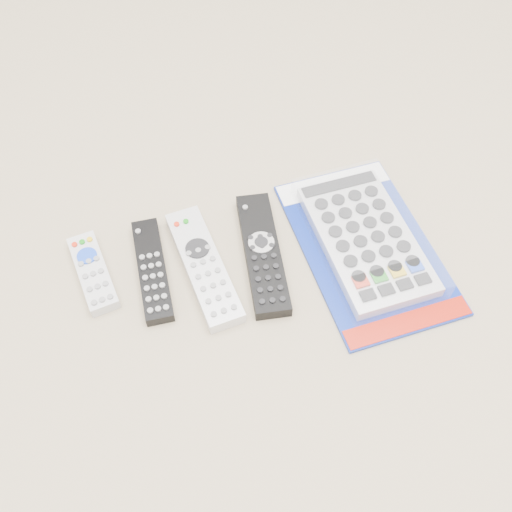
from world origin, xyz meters
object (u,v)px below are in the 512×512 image
object	(u,v)px
remote_silver_dvd	(204,266)
remote_large_black	(262,253)
remote_small_grey	(93,272)
remote_slim_black	(152,270)
jumbo_remote_packaged	(366,238)

from	to	relation	value
remote_silver_dvd	remote_large_black	size ratio (longest dim) A/B	0.97
remote_small_grey	remote_slim_black	bearing A→B (deg)	-21.75
remote_slim_black	remote_silver_dvd	world-z (taller)	remote_silver_dvd
remote_small_grey	remote_silver_dvd	size ratio (longest dim) A/B	0.66
remote_slim_black	remote_large_black	size ratio (longest dim) A/B	0.81
remote_large_black	jumbo_remote_packaged	size ratio (longest dim) A/B	0.70
remote_slim_black	remote_large_black	xyz separation A→B (m)	(0.17, -0.02, 0.00)
remote_large_black	jumbo_remote_packaged	distance (m)	0.17
remote_small_grey	remote_large_black	xyz separation A→B (m)	(0.26, -0.04, 0.00)
jumbo_remote_packaged	remote_silver_dvd	bearing A→B (deg)	172.73
remote_slim_black	remote_large_black	distance (m)	0.17
remote_small_grey	remote_slim_black	xyz separation A→B (m)	(0.09, -0.02, -0.00)
remote_small_grey	remote_silver_dvd	bearing A→B (deg)	-21.07
remote_slim_black	jumbo_remote_packaged	xyz separation A→B (m)	(0.34, -0.05, 0.01)
remote_silver_dvd	jumbo_remote_packaged	distance (m)	0.26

